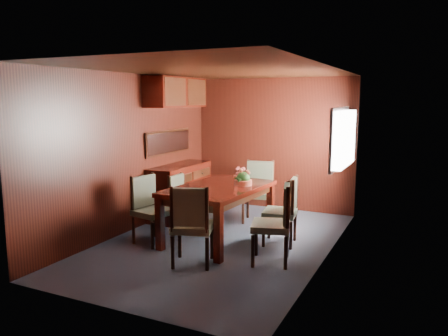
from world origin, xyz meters
The scene contains 11 objects.
ground centered at (0.00, 0.00, 0.00)m, with size 4.50×4.50×0.00m, color #303542.
room_shell centered at (-0.10, 0.33, 1.63)m, with size 3.06×4.52×2.41m.
sideboard centered at (-1.25, 1.00, 0.45)m, with size 0.48×1.40×0.90m, color black.
dining_table centered at (-0.06, 0.10, 0.68)m, with size 1.19×1.77×0.79m.
chair_left_near centered at (-0.91, -0.41, 0.54)m, with size 0.52×0.54×0.96m.
chair_left_far centered at (-0.83, 0.35, 0.48)m, with size 0.40×0.42×0.86m.
chair_right_near centered at (0.98, -0.40, 0.56)m, with size 0.57×0.58×1.01m.
chair_right_far centered at (0.86, 0.32, 0.53)m, with size 0.50×0.51×0.96m.
chair_head centered at (0.09, -0.95, 0.56)m, with size 0.60×0.59×1.01m.
chair_foot centered at (0.09, 1.31, 0.56)m, with size 0.56×0.54×1.01m.
flower_centerpiece centered at (0.22, 0.32, 0.92)m, with size 0.27×0.27×0.27m.
Camera 1 is at (2.63, -5.36, 2.01)m, focal length 35.00 mm.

